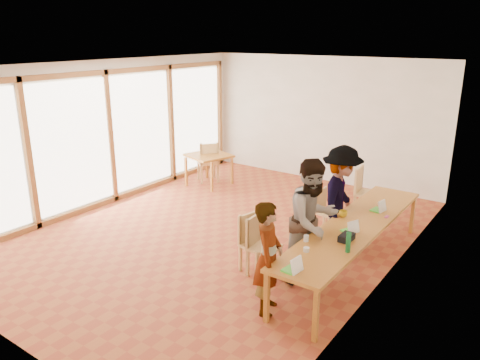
# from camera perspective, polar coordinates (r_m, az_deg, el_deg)

# --- Properties ---
(ground) EXTENTS (8.00, 8.00, 0.00)m
(ground) POSITION_cam_1_polar(r_m,az_deg,el_deg) (8.68, -2.17, -6.35)
(ground) COLOR #A24E27
(ground) RESTS_ON ground
(wall_back) EXTENTS (6.00, 0.10, 3.00)m
(wall_back) POSITION_cam_1_polar(r_m,az_deg,el_deg) (11.54, 10.00, 7.23)
(wall_back) COLOR white
(wall_back) RESTS_ON ground
(wall_right) EXTENTS (0.10, 8.00, 3.00)m
(wall_right) POSITION_cam_1_polar(r_m,az_deg,el_deg) (6.85, 18.03, -0.44)
(wall_right) COLOR white
(wall_right) RESTS_ON ground
(window_wall) EXTENTS (0.10, 8.00, 3.00)m
(window_wall) POSITION_cam_1_polar(r_m,az_deg,el_deg) (10.22, -15.62, 5.54)
(window_wall) COLOR white
(window_wall) RESTS_ON ground
(ceiling) EXTENTS (6.00, 8.00, 0.04)m
(ceiling) POSITION_cam_1_polar(r_m,az_deg,el_deg) (7.95, -2.43, 13.97)
(ceiling) COLOR white
(ceiling) RESTS_ON wall_back
(communal_table) EXTENTS (0.80, 4.00, 0.75)m
(communal_table) POSITION_cam_1_polar(r_m,az_deg,el_deg) (7.30, 13.80, -5.63)
(communal_table) COLOR #BA7B29
(communal_table) RESTS_ON ground
(side_table) EXTENTS (0.90, 0.90, 0.75)m
(side_table) POSITION_cam_1_polar(r_m,az_deg,el_deg) (11.14, -3.81, 2.72)
(side_table) COLOR #BA7B29
(side_table) RESTS_ON ground
(chair_near) EXTENTS (0.46, 0.46, 0.49)m
(chair_near) POSITION_cam_1_polar(r_m,az_deg,el_deg) (7.07, 2.29, -7.16)
(chair_near) COLOR #E1B870
(chair_near) RESTS_ON ground
(chair_mid) EXTENTS (0.51, 0.51, 0.48)m
(chair_mid) POSITION_cam_1_polar(r_m,az_deg,el_deg) (7.16, 1.58, -6.82)
(chair_mid) COLOR #E1B870
(chair_mid) RESTS_ON ground
(chair_far) EXTENTS (0.43, 0.43, 0.42)m
(chair_far) POSITION_cam_1_polar(r_m,az_deg,el_deg) (8.69, 10.14, -3.11)
(chair_far) COLOR #E1B870
(chair_far) RESTS_ON ground
(chair_empty) EXTENTS (0.49, 0.49, 0.52)m
(chair_empty) POSITION_cam_1_polar(r_m,az_deg,el_deg) (9.58, 14.79, -0.76)
(chair_empty) COLOR #E1B870
(chair_empty) RESTS_ON ground
(chair_spare) EXTENTS (0.66, 0.66, 0.53)m
(chair_spare) POSITION_cam_1_polar(r_m,az_deg,el_deg) (11.35, -3.84, 2.70)
(chair_spare) COLOR #E1B870
(chair_spare) RESTS_ON ground
(person_near) EXTENTS (0.55, 0.65, 1.52)m
(person_near) POSITION_cam_1_polar(r_m,az_deg,el_deg) (6.07, 3.47, -9.45)
(person_near) COLOR gray
(person_near) RESTS_ON ground
(person_mid) EXTENTS (0.98, 1.09, 1.85)m
(person_mid) POSITION_cam_1_polar(r_m,az_deg,el_deg) (6.83, 8.87, -4.95)
(person_mid) COLOR gray
(person_mid) RESTS_ON ground
(person_far) EXTENTS (0.92, 1.28, 1.78)m
(person_far) POSITION_cam_1_polar(r_m,az_deg,el_deg) (7.91, 12.16, -2.22)
(person_far) COLOR gray
(person_far) RESTS_ON ground
(laptop_near) EXTENTS (0.22, 0.24, 0.19)m
(laptop_near) POSITION_cam_1_polar(r_m,az_deg,el_deg) (5.78, 6.60, -10.53)
(laptop_near) COLOR #51DB38
(laptop_near) RESTS_ON communal_table
(laptop_mid) EXTENTS (0.26, 0.27, 0.18)m
(laptop_mid) POSITION_cam_1_polar(r_m,az_deg,el_deg) (6.98, 13.42, -5.82)
(laptop_mid) COLOR #51DB38
(laptop_mid) RESTS_ON communal_table
(laptop_far) EXTENTS (0.22, 0.25, 0.19)m
(laptop_far) POSITION_cam_1_polar(r_m,az_deg,el_deg) (7.90, 16.66, -3.30)
(laptop_far) COLOR #51DB38
(laptop_far) RESTS_ON communal_table
(yellow_mug) EXTENTS (0.16, 0.16, 0.10)m
(yellow_mug) POSITION_cam_1_polar(r_m,az_deg,el_deg) (7.52, 12.46, -4.04)
(yellow_mug) COLOR #BF9710
(yellow_mug) RESTS_ON communal_table
(green_bottle) EXTENTS (0.07, 0.07, 0.28)m
(green_bottle) POSITION_cam_1_polar(r_m,az_deg,el_deg) (6.33, 13.06, -7.41)
(green_bottle) COLOR #166931
(green_bottle) RESTS_ON communal_table
(clear_glass) EXTENTS (0.07, 0.07, 0.09)m
(clear_glass) POSITION_cam_1_polar(r_m,az_deg,el_deg) (6.58, 8.07, -7.06)
(clear_glass) COLOR silver
(clear_glass) RESTS_ON communal_table
(condiment_cup) EXTENTS (0.08, 0.08, 0.06)m
(condiment_cup) POSITION_cam_1_polar(r_m,az_deg,el_deg) (6.29, 8.09, -8.39)
(condiment_cup) COLOR white
(condiment_cup) RESTS_ON communal_table
(pink_phone) EXTENTS (0.05, 0.10, 0.01)m
(pink_phone) POSITION_cam_1_polar(r_m,az_deg,el_deg) (7.70, 17.47, -4.28)
(pink_phone) COLOR #DD3E92
(pink_phone) RESTS_ON communal_table
(black_pouch) EXTENTS (0.16, 0.26, 0.09)m
(black_pouch) POSITION_cam_1_polar(r_m,az_deg,el_deg) (6.70, 12.86, -6.85)
(black_pouch) COLOR black
(black_pouch) RESTS_ON communal_table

